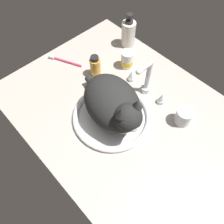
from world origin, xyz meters
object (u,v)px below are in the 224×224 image
Objects in this scene: sink_basin at (112,116)px; faucet at (146,81)px; toothbrush at (64,61)px; cat at (114,105)px; pill_bottle at (127,60)px; soap_pump_bottle at (128,33)px; metal_jar at (183,117)px; amber_bottle at (95,66)px.

faucet is at bearing 90.00° from sink_basin.
cat is at bearing -7.03° from toothbrush.
pill_bottle is at bearing 41.78° from toothbrush.
soap_pump_bottle reaches higher than sink_basin.
cat is 2.26× the size of toothbrush.
soap_pump_bottle is (-47.08, 17.28, 3.21)cm from metal_jar.
amber_bottle is 18.13cm from toothbrush.
faucet is 2.45× the size of pill_bottle.
amber_bottle is 1.27× the size of pill_bottle.
metal_jar is 0.44× the size of toothbrush.
faucet is at bearing -32.08° from soap_pump_bottle.
pill_bottle reaches higher than toothbrush.
metal_jar is (20.48, 18.94, 2.50)cm from sink_basin.
faucet is at bearing 21.39° from amber_bottle.
amber_bottle is 1.53× the size of metal_jar.
cat is 5.18× the size of metal_jar.
sink_basin is 9.94cm from cat.
metal_jar is at bearing 13.58° from toothbrush.
soap_pump_bottle is at bearing 127.61° from cat.
sink_basin is at bearing -6.79° from toothbrush.
soap_pump_bottle is 2.03× the size of pill_bottle.
pill_bottle reaches higher than sink_basin.
amber_bottle is at bearing -80.47° from soap_pump_bottle.
amber_bottle is 25.83cm from soap_pump_bottle.
pill_bottle reaches higher than metal_jar.
faucet is 20.34cm from cat.
toothbrush is at bearing -138.22° from pill_bottle.
metal_jar is (20.48, -0.61, -3.41)cm from faucet.
cat is (1.57, -0.36, 9.81)cm from sink_basin.
sink_basin is at bearing -90.00° from faucet.
pill_bottle is 30.55cm from toothbrush.
amber_bottle is at bearing 154.99° from cat.
cat is at bearing -12.94° from sink_basin.
pill_bottle is at bearing 123.02° from sink_basin.
metal_jar reaches higher than toothbrush.
sink_basin is at bearing 167.06° from cat.
faucet reaches higher than soap_pump_bottle.
faucet is (0.00, 19.54, 5.91)cm from sink_basin.
amber_bottle reaches higher than sink_basin.
cat reaches higher than amber_bottle.
cat is at bearing -52.39° from soap_pump_bottle.
cat is 4.31× the size of pill_bottle.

